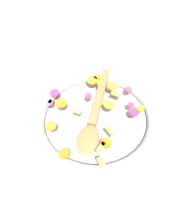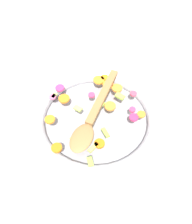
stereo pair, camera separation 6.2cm
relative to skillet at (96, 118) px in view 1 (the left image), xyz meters
name	(u,v)px [view 1 (the left image)]	position (x,y,z in m)	size (l,w,h in m)	color
ground_plane	(96,122)	(0.00, 0.00, -0.02)	(4.00, 4.00, 0.00)	silver
skillet	(96,118)	(0.00, 0.00, 0.00)	(0.40, 0.40, 0.05)	gray
chopped_vegetables	(93,106)	(-0.02, -0.01, 0.03)	(0.32, 0.29, 0.01)	orange
wooden_spoon	(94,116)	(0.02, 0.00, 0.04)	(0.31, 0.09, 0.01)	olive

